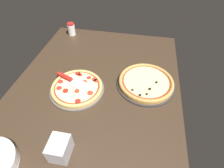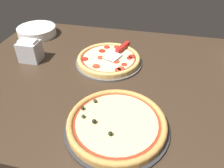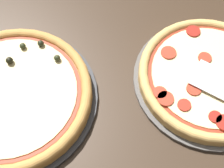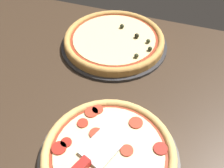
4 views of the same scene
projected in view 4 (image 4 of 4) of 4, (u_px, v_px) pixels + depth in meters
The scene contains 5 objects.
ground_plane at pixel (108, 124), 73.62cm from camera, with size 146.82×108.58×3.60cm, color #38281C.
pizza_pan_front at pixel (109, 157), 64.10cm from camera, with size 34.50×34.50×1.00cm, color #565451.
pizza_front at pixel (109, 153), 62.66cm from camera, with size 32.43×32.43×2.95cm.
pizza_pan_back at pixel (114, 44), 94.92cm from camera, with size 38.05×38.05×1.00cm, color #2D2D30.
pizza_back at pixel (114, 39), 93.38cm from camera, with size 35.77×35.77×4.11cm.
Camera 4 is at (14.92, -39.95, 59.27)cm, focal length 42.00 mm.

